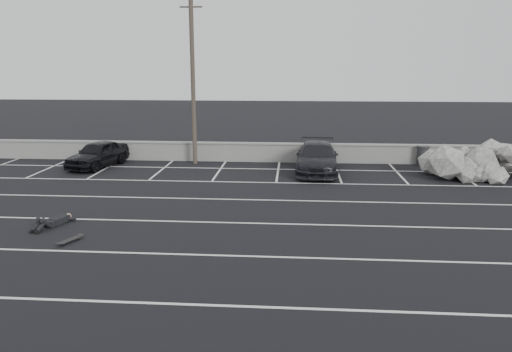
# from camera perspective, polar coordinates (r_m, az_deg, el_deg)

# --- Properties ---
(ground) EXTENTS (120.00, 120.00, 0.00)m
(ground) POSITION_cam_1_polar(r_m,az_deg,el_deg) (14.44, -2.95, -9.09)
(ground) COLOR black
(ground) RESTS_ON ground
(seawall) EXTENTS (50.00, 0.45, 1.06)m
(seawall) POSITION_cam_1_polar(r_m,az_deg,el_deg) (27.77, 0.64, 2.78)
(seawall) COLOR gray
(seawall) RESTS_ON ground
(stall_lines) EXTENTS (36.00, 20.05, 0.01)m
(stall_lines) POSITION_cam_1_polar(r_m,az_deg,el_deg) (18.58, -1.51, -4.02)
(stall_lines) COLOR silver
(stall_lines) RESTS_ON ground
(car_left) EXTENTS (2.56, 4.34, 1.38)m
(car_left) POSITION_cam_1_polar(r_m,az_deg,el_deg) (27.59, -17.64, 2.41)
(car_left) COLOR black
(car_left) RESTS_ON ground
(car_right) EXTENTS (2.28, 5.15, 1.47)m
(car_right) POSITION_cam_1_polar(r_m,az_deg,el_deg) (25.22, 6.99, 2.09)
(car_right) COLOR black
(car_right) RESTS_ON ground
(utility_pole) EXTENTS (1.17, 0.23, 8.76)m
(utility_pole) POSITION_cam_1_polar(r_m,az_deg,el_deg) (27.03, -7.22, 10.70)
(utility_pole) COLOR #4C4238
(utility_pole) RESTS_ON ground
(trash_bin) EXTENTS (0.87, 0.87, 1.05)m
(trash_bin) POSITION_cam_1_polar(r_m,az_deg,el_deg) (28.19, 18.51, 2.23)
(trash_bin) COLOR #2A2B2D
(trash_bin) RESTS_ON ground
(riprap_pile) EXTENTS (5.81, 4.06, 1.51)m
(riprap_pile) POSITION_cam_1_polar(r_m,az_deg,el_deg) (26.18, 24.11, 1.13)
(riprap_pile) COLOR #A7A39C
(riprap_pile) RESTS_ON ground
(person) EXTENTS (2.09, 2.72, 0.45)m
(person) POSITION_cam_1_polar(r_m,az_deg,el_deg) (18.42, -21.64, -4.39)
(person) COLOR black
(person) RESTS_ON ground
(skateboard) EXTENTS (0.50, 0.80, 0.10)m
(skateboard) POSITION_cam_1_polar(r_m,az_deg,el_deg) (16.43, -20.51, -6.88)
(skateboard) COLOR black
(skateboard) RESTS_ON ground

